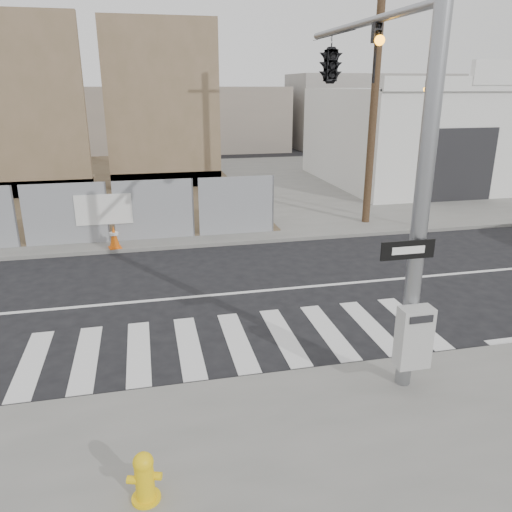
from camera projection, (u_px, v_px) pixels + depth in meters
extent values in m
plane|color=black|center=(219.00, 295.00, 12.65)|extent=(100.00, 100.00, 0.00)
cube|color=slate|center=(178.00, 188.00, 25.56)|extent=(50.00, 20.00, 0.12)
cylinder|color=gray|center=(424.00, 183.00, 7.58)|extent=(0.26, 0.26, 7.00)
cylinder|color=gray|center=(364.00, 23.00, 9.17)|extent=(0.14, 5.20, 0.14)
cube|color=#B2B2AF|center=(414.00, 337.00, 8.11)|extent=(0.55, 0.30, 1.05)
cube|color=black|center=(408.00, 250.00, 7.70)|extent=(0.90, 0.03, 0.30)
cube|color=silver|center=(408.00, 250.00, 7.68)|extent=(0.55, 0.01, 0.12)
imported|color=black|center=(376.00, 53.00, 8.80)|extent=(0.16, 0.20, 1.00)
imported|color=black|center=(331.00, 59.00, 10.83)|extent=(0.53, 2.48, 1.00)
cylinder|color=gray|center=(421.00, 155.00, 17.70)|extent=(0.12, 0.12, 5.20)
imported|color=black|center=(428.00, 80.00, 16.89)|extent=(0.16, 0.20, 1.00)
cube|color=brown|center=(14.00, 108.00, 21.87)|extent=(6.00, 0.50, 8.00)
cube|color=brown|center=(28.00, 187.00, 23.40)|extent=(6.00, 1.30, 0.80)
cube|color=brown|center=(163.00, 106.00, 24.15)|extent=(5.50, 0.50, 8.00)
cube|color=brown|center=(167.00, 178.00, 25.68)|extent=(5.50, 1.30, 0.80)
cube|color=silver|center=(439.00, 135.00, 26.77)|extent=(12.00, 10.00, 4.80)
cube|color=silver|center=(512.00, 84.00, 21.31)|extent=(12.00, 0.30, 0.60)
cube|color=black|center=(460.00, 165.00, 21.97)|extent=(3.40, 0.06, 3.20)
cylinder|color=#4D3724|center=(376.00, 83.00, 17.44)|extent=(0.28, 0.28, 10.00)
cylinder|color=yellow|center=(146.00, 498.00, 6.23)|extent=(0.46, 0.46, 0.04)
cylinder|color=yellow|center=(145.00, 481.00, 6.15)|extent=(0.30, 0.30, 0.54)
sphere|color=yellow|center=(143.00, 462.00, 6.06)|extent=(0.25, 0.25, 0.25)
cylinder|color=yellow|center=(132.00, 480.00, 6.10)|extent=(0.15, 0.13, 0.10)
cylinder|color=yellow|center=(156.00, 476.00, 6.16)|extent=(0.15, 0.13, 0.10)
cube|color=#E0590B|center=(115.00, 247.00, 15.94)|extent=(0.45, 0.45, 0.03)
cone|color=#E0590B|center=(114.00, 237.00, 15.83)|extent=(0.40, 0.40, 0.73)
cylinder|color=silver|center=(114.00, 234.00, 15.79)|extent=(0.28, 0.28, 0.08)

